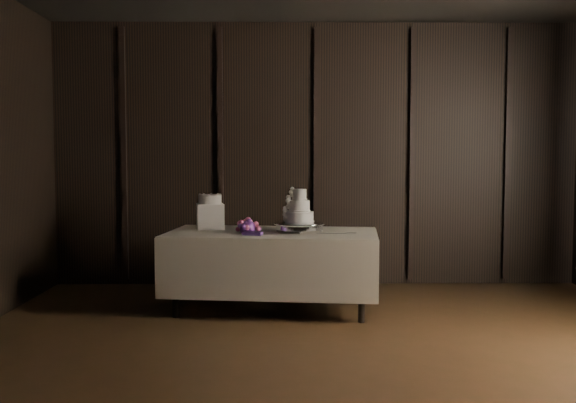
{
  "coord_description": "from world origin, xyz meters",
  "views": [
    {
      "loc": [
        -0.41,
        -3.88,
        1.48
      ],
      "look_at": [
        -0.34,
        2.22,
        1.05
      ],
      "focal_mm": 40.0,
      "sensor_mm": 36.0,
      "label": 1
    }
  ],
  "objects": [
    {
      "name": "cake_stand",
      "position": [
        -0.23,
        2.18,
        0.81
      ],
      "size": [
        0.51,
        0.51,
        0.09
      ],
      "primitive_type": "cylinder",
      "rotation": [
        0.0,
        0.0,
        -0.05
      ],
      "color": "silver",
      "rests_on": "display_table"
    },
    {
      "name": "box_pedestal",
      "position": [
        -1.11,
        2.47,
        0.89
      ],
      "size": [
        0.3,
        0.3,
        0.25
      ],
      "primitive_type": "cube",
      "rotation": [
        0.0,
        0.0,
        0.19
      ],
      "color": "white",
      "rests_on": "display_table"
    },
    {
      "name": "bouquet",
      "position": [
        -0.72,
        2.07,
        0.82
      ],
      "size": [
        0.36,
        0.43,
        0.18
      ],
      "primitive_type": null,
      "rotation": [
        0.0,
        0.0,
        -0.23
      ],
      "color": "pink",
      "rests_on": "display_table"
    },
    {
      "name": "wedding_cake",
      "position": [
        -0.26,
        2.16,
        0.98
      ],
      "size": [
        0.29,
        0.27,
        0.32
      ],
      "rotation": [
        0.0,
        0.0,
        0.02
      ],
      "color": "white",
      "rests_on": "cake_stand"
    },
    {
      "name": "cake_knife",
      "position": [
        0.06,
        2.02,
        0.77
      ],
      "size": [
        0.37,
        0.06,
        0.01
      ],
      "primitive_type": "cube",
      "rotation": [
        0.0,
        0.0,
        -0.1
      ],
      "color": "silver",
      "rests_on": "display_table"
    },
    {
      "name": "room",
      "position": [
        0.0,
        0.0,
        1.5
      ],
      "size": [
        6.08,
        7.08,
        3.08
      ],
      "color": "black",
      "rests_on": "ground"
    },
    {
      "name": "small_cake",
      "position": [
        -1.11,
        2.47,
        1.06
      ],
      "size": [
        0.26,
        0.26,
        0.09
      ],
      "primitive_type": "cylinder",
      "rotation": [
        0.0,
        0.0,
        0.15
      ],
      "color": "white",
      "rests_on": "box_pedestal"
    },
    {
      "name": "display_table",
      "position": [
        -0.49,
        2.22,
        0.42
      ],
      "size": [
        2.1,
        1.27,
        0.76
      ],
      "rotation": [
        0.0,
        0.0,
        -0.12
      ],
      "color": "silver",
      "rests_on": "ground"
    }
  ]
}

